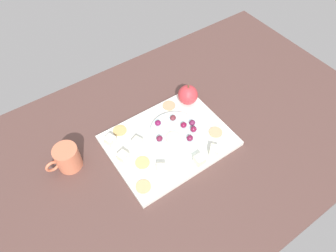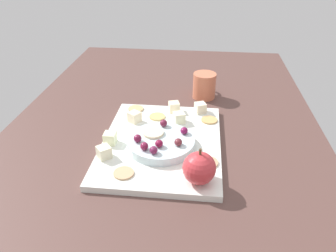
{
  "view_description": "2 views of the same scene",
  "coord_description": "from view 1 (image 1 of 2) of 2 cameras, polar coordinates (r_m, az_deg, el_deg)",
  "views": [
    {
      "loc": [
        -29.29,
        -43.82,
        81.49
      ],
      "look_at": [
        2.39,
        1.86,
        10.4
      ],
      "focal_mm": 32.59,
      "sensor_mm": 36.0,
      "label": 1
    },
    {
      "loc": [
        67.05,
        9.26,
        48.59
      ],
      "look_at": [
        -0.58,
        1.94,
        8.07
      ],
      "focal_mm": 35.0,
      "sensor_mm": 36.0,
      "label": 2
    }
  ],
  "objects": [
    {
      "name": "cracker_0",
      "position": [
        1.02,
        0.18,
        3.84
      ],
      "size": [
        4.26,
        4.26,
        0.4
      ],
      "primitive_type": "cylinder",
      "color": "tan",
      "rests_on": "platter"
    },
    {
      "name": "cracker_3",
      "position": [
        0.85,
        -4.64,
        -11.21
      ],
      "size": [
        4.26,
        4.26,
        0.4
      ],
      "primitive_type": "cylinder",
      "color": "tan",
      "rests_on": "platter"
    },
    {
      "name": "table",
      "position": [
        0.95,
        -0.55,
        -4.49
      ],
      "size": [
        145.01,
        82.95,
        3.94
      ],
      "primitive_type": "cube",
      "color": "brown",
      "rests_on": "ground"
    },
    {
      "name": "cheese_cube_3",
      "position": [
        0.86,
        -1.24,
        -8.15
      ],
      "size": [
        3.81,
        3.81,
        2.74
      ],
      "primitive_type": "cube",
      "rotation": [
        0.0,
        0.0,
        0.97
      ],
      "color": "#F9E6BD",
      "rests_on": "platter"
    },
    {
      "name": "grape_1",
      "position": [
        0.9,
        -1.6,
        -2.36
      ],
      "size": [
        1.97,
        1.78,
        1.72
      ],
      "primitive_type": "ellipsoid",
      "color": "maroon",
      "rests_on": "serving_dish"
    },
    {
      "name": "grape_4",
      "position": [
        0.94,
        -1.9,
        0.57
      ],
      "size": [
        1.97,
        1.78,
        1.61
      ],
      "primitive_type": "ellipsoid",
      "color": "maroon",
      "rests_on": "serving_dish"
    },
    {
      "name": "cracker_1",
      "position": [
        0.96,
        8.89,
        -1.16
      ],
      "size": [
        4.26,
        4.26,
        0.4
      ],
      "primitive_type": "cylinder",
      "color": "tan",
      "rests_on": "platter"
    },
    {
      "name": "apple_stem",
      "position": [
        0.98,
        3.86,
        7.42
      ],
      "size": [
        0.5,
        0.5,
        1.2
      ],
      "primitive_type": "cylinder",
      "color": "brown",
      "rests_on": "apple_whole"
    },
    {
      "name": "apple_whole",
      "position": [
        1.01,
        3.75,
        5.83
      ],
      "size": [
        6.65,
        6.65,
        6.65
      ],
      "primitive_type": "sphere",
      "color": "#C8353C",
      "rests_on": "platter"
    },
    {
      "name": "cheese_cube_4",
      "position": [
        0.89,
        -8.42,
        -5.73
      ],
      "size": [
        3.41,
        3.41,
        2.74
      ],
      "primitive_type": "cube",
      "rotation": [
        0.0,
        0.0,
        0.29
      ],
      "color": "#F9E7C0",
      "rests_on": "platter"
    },
    {
      "name": "grape_0",
      "position": [
        0.92,
        4.81,
        -0.59
      ],
      "size": [
        1.97,
        1.78,
        1.75
      ],
      "primitive_type": "ellipsoid",
      "color": "maroon",
      "rests_on": "serving_dish"
    },
    {
      "name": "cup",
      "position": [
        0.92,
        -18.32,
        -5.69
      ],
      "size": [
        10.2,
        6.99,
        7.75
      ],
      "color": "#D2704F",
      "rests_on": "table"
    },
    {
      "name": "grape_2",
      "position": [
        0.9,
        4.12,
        -2.28
      ],
      "size": [
        1.97,
        1.78,
        1.77
      ],
      "primitive_type": "ellipsoid",
      "color": "maroon",
      "rests_on": "serving_dish"
    },
    {
      "name": "grape_5",
      "position": [
        0.95,
        0.94,
        1.54
      ],
      "size": [
        1.97,
        1.78,
        1.62
      ],
      "primitive_type": "ellipsoid",
      "color": "maroon",
      "rests_on": "serving_dish"
    },
    {
      "name": "cracker_4",
      "position": [
        0.96,
        -9.01,
        -0.83
      ],
      "size": [
        4.26,
        4.26,
        0.4
      ],
      "primitive_type": "cylinder",
      "color": "tan",
      "rests_on": "platter"
    },
    {
      "name": "cheese_cube_2",
      "position": [
        0.88,
        5.93,
        -6.39
      ],
      "size": [
        2.75,
        2.75,
        2.74
      ],
      "primitive_type": "cube",
      "rotation": [
        0.0,
        0.0,
        1.57
      ],
      "color": "#F0F4C1",
      "rests_on": "platter"
    },
    {
      "name": "grape_3",
      "position": [
        0.93,
        2.95,
        0.2
      ],
      "size": [
        1.97,
        1.78,
        1.62
      ],
      "primitive_type": "ellipsoid",
      "color": "maroon",
      "rests_on": "serving_dish"
    },
    {
      "name": "grape_6",
      "position": [
        0.94,
        4.41,
        0.77
      ],
      "size": [
        1.97,
        1.78,
        1.68
      ],
      "primitive_type": "ellipsoid",
      "color": "#651E42",
      "rests_on": "serving_dish"
    },
    {
      "name": "cheese_cube_1",
      "position": [
        0.91,
        8.7,
        -4.54
      ],
      "size": [
        3.86,
        3.86,
        2.74
      ],
      "primitive_type": "cube",
      "rotation": [
        0.0,
        0.0,
        0.7
      ],
      "color": "#ECE9C2",
      "rests_on": "platter"
    },
    {
      "name": "cracker_2",
      "position": [
        0.89,
        -4.81,
        -6.83
      ],
      "size": [
        4.26,
        4.26,
        0.4
      ],
      "primitive_type": "cylinder",
      "color": "tan",
      "rests_on": "platter"
    },
    {
      "name": "apple_slice_0",
      "position": [
        0.91,
        1.12,
        -2.29
      ],
      "size": [
        4.94,
        4.94,
        0.6
      ],
      "primitive_type": "cylinder",
      "color": "beige",
      "rests_on": "serving_dish"
    },
    {
      "name": "platter",
      "position": [
        0.94,
        0.19,
        -2.72
      ],
      "size": [
        36.22,
        27.96,
        1.51
      ],
      "primitive_type": "cube",
      "color": "white",
      "rests_on": "table"
    },
    {
      "name": "cheese_cube_5",
      "position": [
        0.93,
        -10.74,
        -2.67
      ],
      "size": [
        3.58,
        3.58,
        2.74
      ],
      "primitive_type": "cube",
      "rotation": [
        0.0,
        0.0,
        0.4
      ],
      "color": "#F1E4C5",
      "rests_on": "platter"
    },
    {
      "name": "serving_dish",
      "position": [
        0.94,
        1.42,
        -1.32
      ],
      "size": [
        15.69,
        15.69,
        2.02
      ],
      "primitive_type": "cylinder",
      "color": "silver",
      "rests_on": "platter"
    },
    {
      "name": "cheese_cube_0",
      "position": [
        0.91,
        -5.78,
        -3.18
      ],
      "size": [
        3.58,
        3.58,
        2.74
      ],
      "primitive_type": "cube",
      "rotation": [
        0.0,
        0.0,
        0.39
      ],
      "color": "#F9F4C6",
      "rests_on": "platter"
    }
  ]
}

